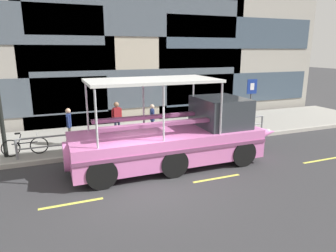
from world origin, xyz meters
TOP-DOWN VIEW (x-y plane):
  - ground_plane at (0.00, 0.00)m, footprint 120.00×120.00m
  - sidewalk at (0.00, 5.60)m, footprint 32.00×4.80m
  - curb_edge at (0.00, 3.11)m, footprint 32.00×0.18m
  - lane_centreline at (-0.00, -0.57)m, footprint 25.80×0.12m
  - curb_guardrail at (1.67, 3.45)m, footprint 11.61×0.09m
  - parking_sign at (7.22, 4.22)m, footprint 0.60×0.12m
  - leaned_bicycle at (-3.81, 3.89)m, footprint 1.74×0.46m
  - duck_tour_boat at (1.77, 1.28)m, footprint 8.87×2.64m
  - pedestrian_near_bow at (4.66, 4.60)m, footprint 0.35×0.41m
  - pedestrian_mid_left at (1.83, 4.64)m, footprint 0.22×0.45m
  - pedestrian_mid_right at (0.16, 4.93)m, footprint 0.50×0.24m
  - pedestrian_near_stern at (-2.03, 4.67)m, footprint 0.23×0.48m

SIDE VIEW (x-z plane):
  - ground_plane at x=0.00m, z-range 0.00..0.00m
  - lane_centreline at x=0.00m, z-range 0.00..0.01m
  - sidewalk at x=0.00m, z-range 0.00..0.18m
  - curb_edge at x=0.00m, z-range 0.00..0.18m
  - leaned_bicycle at x=-3.81m, z-range 0.08..1.04m
  - curb_guardrail at x=1.67m, z-range 0.33..1.17m
  - duck_tour_boat at x=1.77m, z-range -0.59..2.71m
  - pedestrian_mid_left at x=1.83m, z-range 0.34..1.93m
  - pedestrian_near_stern at x=-2.03m, z-range 0.35..2.01m
  - pedestrian_mid_right at x=0.16m, z-range 0.36..2.12m
  - pedestrian_near_bow at x=4.66m, z-range 0.36..2.12m
  - parking_sign at x=7.22m, z-range 0.65..3.29m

